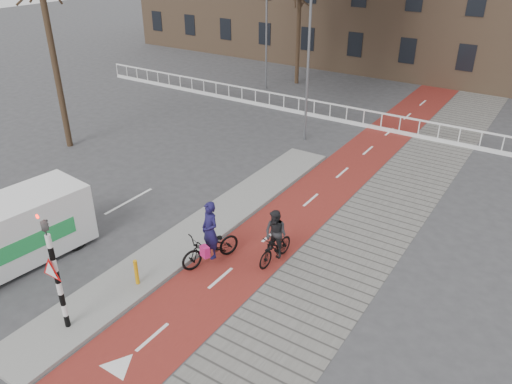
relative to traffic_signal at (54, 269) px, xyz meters
The scene contains 14 objects.
ground 2.90m from the traffic_signal, 73.47° to the left, with size 120.00×120.00×0.00m, color #38383A.
bike_lane 12.36m from the traffic_signal, 80.09° to the left, with size 2.50×60.00×0.01m, color maroon.
sidewalk 13.13m from the traffic_signal, 67.82° to the left, with size 3.00×60.00×0.01m, color slate.
curb_island 6.32m from the traffic_signal, 90.95° to the left, with size 1.80×16.00×0.12m, color gray.
traffic_signal is the anchor object (origin of this frame).
bollard 2.78m from the traffic_signal, 83.69° to the left, with size 0.12×0.12×0.82m, color orange.
cyclist_near 4.90m from the traffic_signal, 73.44° to the left, with size 1.40×2.23×2.17m.
cyclist_far 6.59m from the traffic_signal, 61.97° to the left, with size 0.82×1.73×1.84m.
van 4.18m from the traffic_signal, 164.62° to the left, with size 2.53×5.15×2.13m.
railing 19.60m from the traffic_signal, 103.02° to the left, with size 28.00×0.10×0.99m.
tree_left 13.85m from the traffic_signal, 141.16° to the left, with size 0.29×0.29×9.33m, color black.
tree_mid 25.72m from the traffic_signal, 105.16° to the left, with size 0.27×0.27×7.38m, color black.
streetlight_near 15.83m from the traffic_signal, 94.32° to the left, with size 0.12×0.12×8.61m, color slate.
streetlight_left 23.78m from the traffic_signal, 109.12° to the left, with size 0.12×0.12×7.10m, color slate.
Camera 1 is at (9.16, -7.76, 9.51)m, focal length 35.00 mm.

